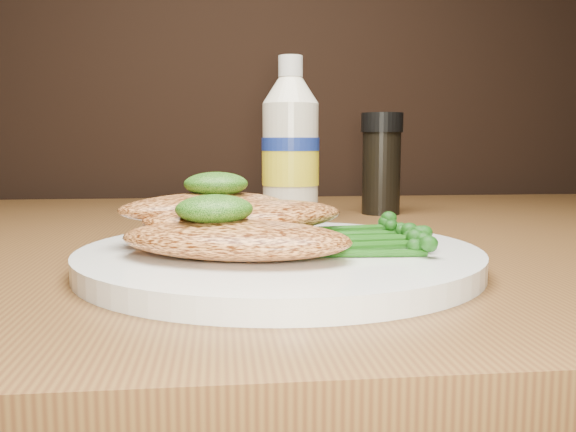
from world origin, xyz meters
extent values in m
cylinder|color=white|center=(0.00, 0.87, 0.76)|extent=(0.30, 0.30, 0.02)
ellipsoid|color=#E48D48|center=(-0.04, 0.83, 0.78)|extent=(0.18, 0.13, 0.03)
ellipsoid|color=#E48D48|center=(-0.03, 0.89, 0.79)|extent=(0.18, 0.13, 0.02)
ellipsoid|color=#E48D48|center=(-0.06, 0.90, 0.79)|extent=(0.16, 0.13, 0.02)
ellipsoid|color=black|center=(-0.05, 0.84, 0.80)|extent=(0.06, 0.05, 0.02)
ellipsoid|color=black|center=(-0.05, 0.91, 0.81)|extent=(0.05, 0.05, 0.02)
camera|label=1|loc=(-0.05, 0.42, 0.85)|focal=38.33mm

